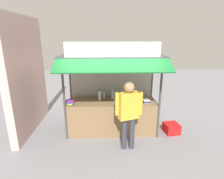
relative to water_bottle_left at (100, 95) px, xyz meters
The scene contains 18 objects.
ground_plane 1.15m from the water_bottle_left, 18.11° to the right, with size 20.00×20.00×0.00m, color gray.
stall_counter 0.72m from the water_bottle_left, 18.11° to the right, with size 2.50×0.77×0.94m, color olive.
stall_structure 0.62m from the water_bottle_left, ahead, with size 2.70×1.66×2.60m.
water_bottle_left is the anchor object (origin of this frame).
water_bottle_rear_center 1.10m from the water_bottle_left, ahead, with size 0.09×0.09×0.31m.
water_bottle_front_left 0.20m from the water_bottle_left, 51.02° to the left, with size 0.07×0.07×0.24m.
water_bottle_far_right 0.39m from the water_bottle_left, 15.70° to the left, with size 0.07×0.07×0.25m.
water_bottle_mid_right 1.02m from the water_bottle_left, ahead, with size 0.06×0.06×0.23m.
water_bottle_back_left 0.83m from the water_bottle_left, ahead, with size 0.08×0.08×0.29m.
magazine_stack_front_right 1.33m from the water_bottle_left, ahead, with size 0.22×0.29×0.08m.
magazine_stack_back_right 0.86m from the water_bottle_left, 160.74° to the right, with size 0.25×0.33×0.08m.
banana_bunch_inner_right 1.44m from the water_bottle_left, 30.49° to the right, with size 0.10×0.09×0.30m.
banana_bunch_inner_left 1.15m from the water_bottle_left, 128.65° to the right, with size 0.09×0.09×0.25m.
banana_bunch_rightmost 1.05m from the water_bottle_left, 71.59° to the right, with size 0.09×0.09×0.26m.
banana_bunch_leftmost 1.22m from the water_bottle_left, 41.79° to the right, with size 0.09×0.10×0.28m.
vendor_person 1.22m from the water_bottle_left, 54.07° to the right, with size 0.65×0.36×1.72m.
plastic_crate 2.30m from the water_bottle_left, ahead, with size 0.40×0.40×0.28m, color red.
neighbour_wall 2.15m from the water_bottle_left, behind, with size 0.20×2.40×3.26m, color beige.
Camera 1 is at (-0.17, -4.84, 2.73)m, focal length 29.07 mm.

